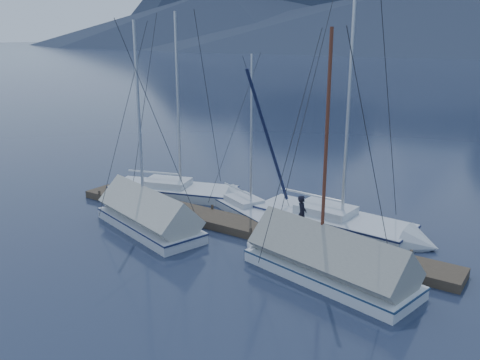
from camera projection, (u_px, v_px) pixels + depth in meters
The scene contains 9 objects.
ground at pixel (212, 245), 20.05m from camera, with size 1000.00×1000.00×0.00m, color #161D32.
dock at pixel (240, 227), 21.61m from camera, with size 18.00×1.50×0.54m.
mooring_posts at pixel (230, 219), 21.82m from camera, with size 15.12×1.52×0.35m.
sailboat_open_left at pixel (190, 193), 26.01m from camera, with size 7.82×4.23×9.96m.
sailboat_open_mid at pixel (256, 214), 23.16m from camera, with size 6.17×3.97×7.94m.
sailboat_open_right at pixel (354, 227), 21.42m from camera, with size 8.13×3.43×10.57m.
sailboat_covered_near at pixel (317, 261), 17.54m from camera, with size 7.33×3.58×9.15m.
sailboat_covered_far at pixel (143, 216), 21.90m from camera, with size 7.00×3.79×9.41m.
person at pixel (302, 214), 20.25m from camera, with size 0.56×0.37×1.54m, color black.
Camera 1 is at (11.32, -14.75, 8.01)m, focal length 38.00 mm.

